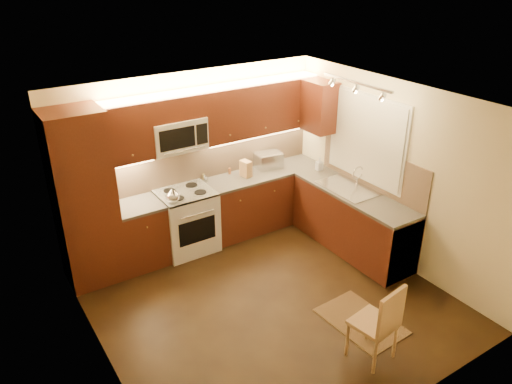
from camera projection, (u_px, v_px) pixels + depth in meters
floor at (270, 301)px, 6.20m from camera, size 4.00×4.00×0.01m
ceiling at (273, 105)px, 5.12m from camera, size 4.00×4.00×0.01m
wall_back at (193, 158)px, 7.18m from camera, size 4.00×0.01×2.50m
wall_front at (407, 307)px, 4.15m from camera, size 4.00×0.01×2.50m
wall_left at (96, 267)px, 4.68m from camera, size 0.01×4.00×2.50m
wall_right at (394, 174)px, 6.65m from camera, size 0.01×4.00×2.50m
pantry at (84, 200)px, 6.18m from camera, size 0.70×0.60×2.30m
base_cab_back_left at (141, 235)px, 6.82m from camera, size 0.62×0.60×0.86m
counter_back_left at (137, 206)px, 6.62m from camera, size 0.62×0.60×0.04m
base_cab_back_right at (264, 199)px, 7.81m from camera, size 1.92×0.60×0.86m
counter_back_right at (264, 173)px, 7.62m from camera, size 1.92×0.60×0.04m
base_cab_right at (352, 222)px, 7.16m from camera, size 0.60×2.00×0.86m
counter_right at (355, 194)px, 6.96m from camera, size 0.60×2.00×0.04m
dishwasher at (388, 243)px, 6.63m from camera, size 0.58×0.60×0.84m
backsplash_back at (214, 157)px, 7.36m from camera, size 3.30×0.02×0.60m
backsplash_right at (372, 168)px, 6.97m from camera, size 0.02×2.00×0.60m
upper_cab_back_left at (125, 132)px, 6.29m from camera, size 0.62×0.35×0.75m
upper_cab_back_right at (260, 108)px, 7.29m from camera, size 1.92×0.35×0.75m
upper_cab_bridge at (174, 107)px, 6.53m from camera, size 0.76×0.35×0.31m
upper_cab_right_corner at (320, 106)px, 7.35m from camera, size 0.35×0.50×0.75m
stove at (187, 221)px, 7.12m from camera, size 0.76×0.65×0.92m
microwave at (177, 134)px, 6.68m from camera, size 0.76×0.38×0.44m
window_frame at (367, 138)px, 6.90m from camera, size 0.03×1.44×1.24m
window_blinds at (366, 138)px, 6.89m from camera, size 0.02×1.36×1.16m
sink at (348, 184)px, 7.03m from camera, size 0.52×0.86×0.15m
faucet at (358, 176)px, 7.09m from camera, size 0.20×0.04×0.30m
track_light_bar at (357, 83)px, 6.21m from camera, size 0.04×1.20×0.03m
kettle at (172, 195)px, 6.59m from camera, size 0.19×0.19×0.21m
toaster_oven at (268, 160)px, 7.73m from camera, size 0.42×0.34×0.23m
knife_block at (246, 169)px, 7.41m from camera, size 0.13×0.19×0.24m
spice_jar_a at (205, 177)px, 7.31m from camera, size 0.04×0.04×0.09m
spice_jar_b at (230, 171)px, 7.52m from camera, size 0.05×0.05×0.10m
spice_jar_c at (207, 179)px, 7.27m from camera, size 0.06×0.06×0.08m
spice_jar_d at (204, 177)px, 7.33m from camera, size 0.05×0.05×0.08m
soap_bottle at (319, 164)px, 7.64m from camera, size 0.09×0.10×0.20m
rug at (361, 321)px, 5.85m from camera, size 0.70×1.01×0.01m
dining_chair at (374, 321)px, 5.17m from camera, size 0.47×0.47×0.93m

